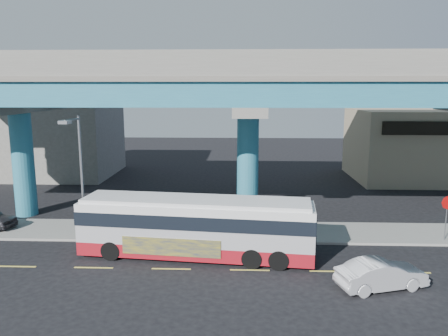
{
  "coord_description": "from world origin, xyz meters",
  "views": [
    {
      "loc": [
        -0.53,
        -21.08,
        9.03
      ],
      "look_at": [
        -1.47,
        4.0,
        4.46
      ],
      "focal_mm": 35.0,
      "sensor_mm": 36.0,
      "label": 1
    }
  ],
  "objects_px": {
    "sedan": "(381,274)",
    "street_lamp": "(77,160)",
    "transit_bus": "(196,225)",
    "stop_sign": "(447,208)"
  },
  "relations": [
    {
      "from": "sedan",
      "to": "street_lamp",
      "type": "bearing_deg",
      "value": 54.23
    },
    {
      "from": "street_lamp",
      "to": "stop_sign",
      "type": "xyz_separation_m",
      "value": [
        21.6,
        0.73,
        -2.84
      ]
    },
    {
      "from": "street_lamp",
      "to": "sedan",
      "type": "bearing_deg",
      "value": -19.3
    },
    {
      "from": "stop_sign",
      "to": "sedan",
      "type": "bearing_deg",
      "value": -122.99
    },
    {
      "from": "sedan",
      "to": "stop_sign",
      "type": "distance_m",
      "value": 8.62
    },
    {
      "from": "sedan",
      "to": "street_lamp",
      "type": "distance_m",
      "value": 17.37
    },
    {
      "from": "sedan",
      "to": "street_lamp",
      "type": "xyz_separation_m",
      "value": [
        -15.89,
        5.56,
        4.28
      ]
    },
    {
      "from": "transit_bus",
      "to": "stop_sign",
      "type": "distance_m",
      "value": 14.79
    },
    {
      "from": "transit_bus",
      "to": "street_lamp",
      "type": "distance_m",
      "value": 8.0
    },
    {
      "from": "sedan",
      "to": "transit_bus",
      "type": "bearing_deg",
      "value": 51.46
    }
  ]
}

